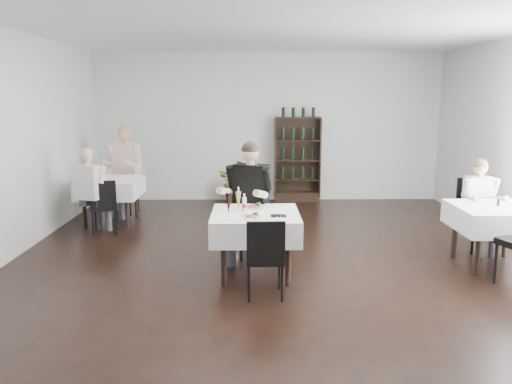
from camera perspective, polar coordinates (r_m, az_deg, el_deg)
room_shell at (r=5.77m, az=2.91°, el=4.71°), size 9.00×9.00×9.00m
wine_shelf at (r=10.17m, az=4.76°, el=3.63°), size 0.90×0.28×1.75m
main_table at (r=5.92m, az=-0.08°, el=-3.78°), size 1.03×1.03×0.77m
left_table at (r=8.68m, az=-16.30°, el=0.48°), size 0.98×0.98×0.77m
right_table at (r=6.92m, az=25.61°, el=-2.72°), size 0.98×0.98×0.77m
potted_tree at (r=10.07m, az=-2.09°, el=1.28°), size 0.92×0.83×0.89m
main_chair_far at (r=6.75m, az=-0.49°, el=-1.96°), size 0.60×0.61×1.09m
main_chair_near at (r=5.27m, az=1.06°, el=-7.05°), size 0.41×0.41×0.87m
left_chair_far at (r=9.48m, az=-14.60°, el=0.72°), size 0.48×0.48×0.89m
left_chair_near at (r=8.05m, az=-16.97°, el=-1.25°), size 0.46×0.47×0.87m
right_chair_far at (r=7.65m, az=23.82°, el=-1.78°), size 0.52×0.52×0.99m
diner_main at (r=6.39m, az=-0.90°, el=-0.07°), size 0.69×0.73×1.56m
diner_left_far at (r=9.23m, az=-14.86°, el=3.12°), size 0.68×0.72×1.61m
diner_left_near at (r=8.05m, az=-18.33°, el=0.82°), size 0.58×0.62×1.36m
diner_right_far at (r=7.46m, az=24.27°, el=-0.70°), size 0.50×0.50×1.29m
plate_far at (r=6.11m, az=-0.11°, el=-1.73°), size 0.25×0.25×0.07m
plate_near at (r=5.63m, az=-0.40°, el=-2.81°), size 0.25×0.25×0.07m
pilsner_dark at (r=5.81m, az=-3.15°, el=-1.30°), size 0.07×0.07×0.31m
pilsner_lager at (r=5.94m, az=-2.02°, el=-1.06°), size 0.07×0.07×0.29m
coke_bottle at (r=5.91m, az=-1.35°, el=-1.43°), size 0.06×0.06×0.22m
napkin_cutlery at (r=5.72m, az=2.58°, el=-2.70°), size 0.18×0.20×0.02m
pepper_mill at (r=6.93m, az=25.95°, el=-1.10°), size 0.04×0.04×0.09m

